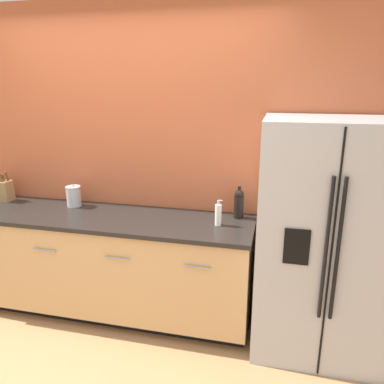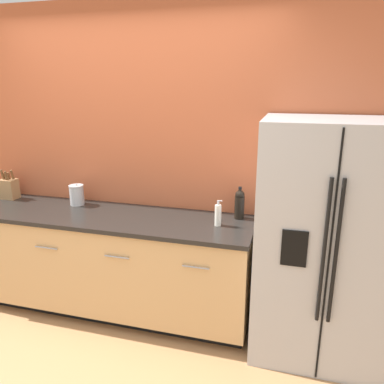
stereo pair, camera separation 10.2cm
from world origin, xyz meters
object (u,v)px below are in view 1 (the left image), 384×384
object	(u,v)px
knife_block	(3,190)
wine_bottle	(239,203)
refrigerator	(324,240)
soap_dispenser	(218,215)
steel_canister	(74,196)

from	to	relation	value
knife_block	wine_bottle	bearing A→B (deg)	0.99
refrigerator	wine_bottle	size ratio (longest dim) A/B	6.58
soap_dispenser	steel_canister	world-z (taller)	soap_dispenser
wine_bottle	steel_canister	xyz separation A→B (m)	(-1.45, -0.03, -0.03)
refrigerator	steel_canister	xyz separation A→B (m)	(-2.10, 0.20, 0.12)
knife_block	refrigerator	bearing A→B (deg)	-4.03
refrigerator	wine_bottle	xyz separation A→B (m)	(-0.65, 0.24, 0.16)
refrigerator	wine_bottle	distance (m)	0.71
wine_bottle	soap_dispenser	world-z (taller)	wine_bottle
knife_block	soap_dispenser	bearing A→B (deg)	-4.57
soap_dispenser	steel_canister	bearing A→B (deg)	172.78
refrigerator	steel_canister	distance (m)	2.11
soap_dispenser	steel_canister	xyz separation A→B (m)	(-1.32, 0.17, 0.01)
wine_bottle	steel_canister	world-z (taller)	wine_bottle
refrigerator	steel_canister	bearing A→B (deg)	174.48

